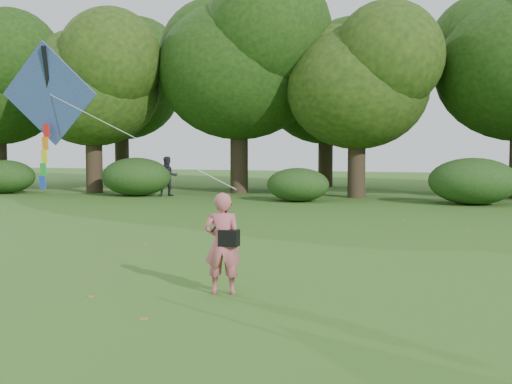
% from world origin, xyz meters
% --- Properties ---
extents(ground, '(100.00, 100.00, 0.00)m').
position_xyz_m(ground, '(0.00, 0.00, 0.00)').
color(ground, '#265114').
rests_on(ground, ground).
extents(man_kite_flyer, '(0.66, 0.52, 1.61)m').
position_xyz_m(man_kite_flyer, '(-0.95, 0.29, 0.81)').
color(man_kite_flyer, '#BF5A64').
rests_on(man_kite_flyer, ground).
extents(bystander_left, '(1.14, 1.08, 1.85)m').
position_xyz_m(bystander_left, '(-10.51, 18.13, 0.93)').
color(bystander_left, '#252431').
rests_on(bystander_left, ground).
extents(crossbody_bag, '(0.43, 0.20, 0.68)m').
position_xyz_m(crossbody_bag, '(-0.84, 0.26, 0.91)').
color(crossbody_bag, black).
rests_on(crossbody_bag, ground).
extents(flying_kite, '(5.53, 1.95, 2.90)m').
position_xyz_m(flying_kite, '(-5.18, 1.81, 3.30)').
color(flying_kite, '#2952B3').
rests_on(flying_kite, ground).
extents(tree_line, '(54.70, 15.30, 9.48)m').
position_xyz_m(tree_line, '(1.67, 22.88, 5.60)').
color(tree_line, '#3A2D1E').
rests_on(tree_line, ground).
extents(shrub_band, '(39.15, 3.22, 1.88)m').
position_xyz_m(shrub_band, '(-0.72, 17.60, 0.86)').
color(shrub_band, '#264919').
rests_on(shrub_band, ground).
extents(fallen_leaves, '(11.27, 13.80, 0.01)m').
position_xyz_m(fallen_leaves, '(-0.02, 4.27, 0.01)').
color(fallen_leaves, olive).
rests_on(fallen_leaves, ground).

